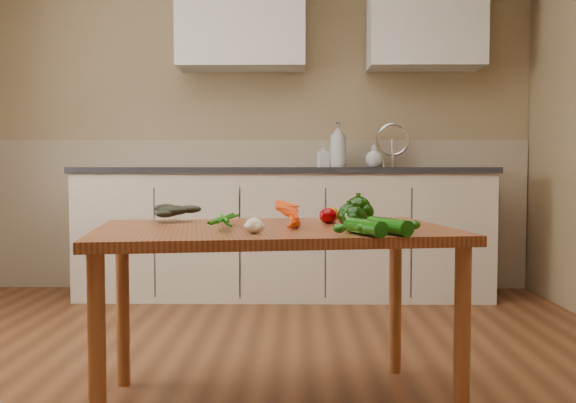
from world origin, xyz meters
The scene contains 18 objects.
room centered at (0.00, 0.17, 1.25)m, with size 4.04×5.04×2.64m.
counter_run centered at (0.21, 2.19, 0.46)m, with size 2.84×0.64×1.14m.
upper_cabinets centered at (0.51, 2.32, 1.95)m, with size 2.15×0.35×0.70m.
table centered at (0.21, 0.06, 0.60)m, with size 1.38×1.01×0.68m.
soap_bottle_a centered at (0.59, 2.31, 1.06)m, with size 0.12×0.13×0.32m, color silver.
soap_bottle_b centered at (0.48, 2.30, 0.98)m, with size 0.08×0.08×0.17m, color silver.
soap_bottle_c centered at (0.85, 2.36, 0.98)m, with size 0.13×0.13×0.16m, color silver.
carrot_bunch centered at (0.20, 0.04, 0.71)m, with size 0.24×0.18×0.06m, color #E13B05, non-canonical shape.
leafy_greens centered at (-0.19, 0.28, 0.72)m, with size 0.18×0.16×0.09m, color black, non-canonical shape.
garlic_bulb centered at (0.16, -0.18, 0.70)m, with size 0.06×0.06×0.05m, color white.
pepper_a centered at (0.49, 0.08, 0.72)m, with size 0.08×0.08×0.08m, color black.
pepper_b centered at (0.53, 0.18, 0.73)m, with size 0.11×0.11×0.11m, color black.
pepper_c centered at (0.50, -0.02, 0.72)m, with size 0.08×0.08×0.08m, color black.
tomato_a centered at (0.42, 0.20, 0.71)m, with size 0.07×0.07×0.06m, color #860207.
tomato_b centered at (0.43, 0.26, 0.71)m, with size 0.07×0.07×0.06m, color #D86905.
tomato_c centered at (0.54, 0.25, 0.71)m, with size 0.06×0.06×0.06m, color #D86905.
zucchini_a centered at (0.60, -0.19, 0.71)m, with size 0.05×0.05×0.20m, color #0B4907.
zucchini_b centered at (0.51, -0.23, 0.71)m, with size 0.05×0.05×0.19m, color #0B4907.
Camera 1 is at (0.30, -2.27, 0.89)m, focal length 40.00 mm.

